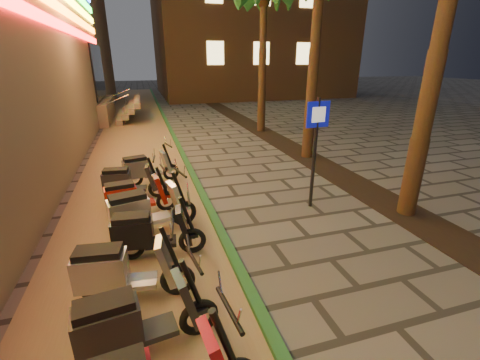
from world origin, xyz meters
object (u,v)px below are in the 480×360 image
object	(u,v)px
scooter_7	(143,211)
scooter_10	(145,169)
pedestrian_sign	(316,139)
scooter_8	(132,197)
scooter_9	(127,182)
scooter_6	(148,233)
scooter_5	(120,271)
scooter_4	(132,322)

from	to	relation	value
scooter_7	scooter_10	size ratio (longest dim) A/B	1.12
pedestrian_sign	scooter_7	xyz separation A→B (m)	(-4.00, -0.28, -1.17)
scooter_8	scooter_10	world-z (taller)	scooter_10
scooter_9	scooter_7	bearing A→B (deg)	-72.51
scooter_7	pedestrian_sign	bearing A→B (deg)	-10.18
scooter_6	scooter_7	size ratio (longest dim) A/B	0.91
scooter_7	scooter_9	world-z (taller)	scooter_7
scooter_6	scooter_7	distance (m)	0.87
scooter_7	scooter_9	size ratio (longest dim) A/B	1.14
scooter_5	scooter_6	size ratio (longest dim) A/B	1.04
scooter_5	scooter_10	distance (m)	4.98
scooter_8	scooter_4	bearing A→B (deg)	-97.96
scooter_7	scooter_10	world-z (taller)	scooter_7
pedestrian_sign	scooter_8	size ratio (longest dim) A/B	1.63
pedestrian_sign	scooter_8	bearing A→B (deg)	166.43
scooter_8	scooter_9	xyz separation A→B (m)	(-0.15, 1.09, -0.01)
scooter_4	scooter_7	size ratio (longest dim) A/B	0.95
scooter_7	scooter_8	distance (m)	0.99
scooter_7	scooter_10	xyz separation A→B (m)	(0.09, 3.03, -0.06)
scooter_5	scooter_8	xyz separation A→B (m)	(0.14, 2.89, -0.03)
scooter_6	scooter_10	world-z (taller)	scooter_6
pedestrian_sign	scooter_10	xyz separation A→B (m)	(-3.91, 2.75, -1.23)
scooter_8	scooter_5	bearing A→B (deg)	-101.31
scooter_6	scooter_9	world-z (taller)	scooter_6
scooter_4	scooter_10	bearing A→B (deg)	79.05
pedestrian_sign	scooter_9	xyz separation A→B (m)	(-4.39, 1.77, -1.24)
scooter_7	scooter_9	xyz separation A→B (m)	(-0.38, 2.05, -0.07)
pedestrian_sign	scooter_10	size ratio (longest dim) A/B	1.64
scooter_4	scooter_5	xyz separation A→B (m)	(-0.18, 1.09, 0.00)
scooter_4	scooter_7	world-z (taller)	scooter_7
scooter_5	pedestrian_sign	bearing A→B (deg)	34.28
pedestrian_sign	scooter_5	xyz separation A→B (m)	(-4.37, -2.21, -1.20)
scooter_8	scooter_9	world-z (taller)	scooter_8
scooter_5	scooter_9	distance (m)	3.98
scooter_6	scooter_8	xyz separation A→B (m)	(-0.28, 1.83, -0.01)
scooter_5	scooter_8	world-z (taller)	scooter_5
scooter_9	scooter_4	bearing A→B (deg)	-80.87
scooter_6	scooter_8	bearing A→B (deg)	104.06
scooter_8	scooter_7	bearing A→B (deg)	-85.04
scooter_6	scooter_10	xyz separation A→B (m)	(0.04, 3.89, -0.01)
pedestrian_sign	scooter_6	bearing A→B (deg)	-168.24
scooter_4	scooter_6	size ratio (longest dim) A/B	1.04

